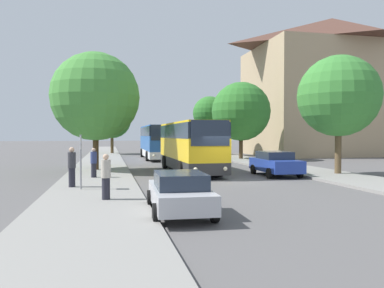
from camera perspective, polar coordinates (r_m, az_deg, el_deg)
The scene contains 17 objects.
ground_plane at distance 21.16m, azimuth 5.06°, elevation -5.58°, with size 300.00×300.00×0.00m, color #565454.
sidewalk_left at distance 20.18m, azimuth -14.34°, elevation -5.74°, with size 4.00×120.00×0.15m, color gray.
sidewalk_right at distance 24.20m, azimuth 21.11°, elevation -4.61°, with size 4.00×120.00×0.15m, color gray.
building_right_background at distance 52.43m, azimuth 20.51°, elevation 8.18°, with size 20.14×13.46×17.70m.
bus_front at distance 25.91m, azimuth -0.37°, elevation -0.25°, with size 2.87×10.61×3.42m.
bus_middle at distance 40.53m, azimuth -5.49°, elevation 0.41°, with size 2.91×11.84×3.53m.
parked_car_left_curb at distance 12.12m, azimuth -1.91°, elevation -7.35°, with size 2.05×4.22×1.37m.
parked_car_right_near at distance 24.08m, azimuth 12.57°, elevation -2.85°, with size 2.22×4.38×1.53m.
bus_stop_sign at distance 17.35m, azimuth -16.60°, elevation -1.66°, with size 0.08×0.45×2.43m.
pedestrian_waiting_near at distance 22.03m, azimuth -14.75°, elevation -2.75°, with size 0.36×0.36×1.68m.
pedestrian_waiting_far at distance 14.39m, azimuth -12.99°, elevation -4.85°, with size 0.36×0.36×1.71m.
pedestrian_walking_back at distance 18.24m, azimuth -17.84°, elevation -3.32°, with size 0.36×0.36×1.85m.
tree_left_near at distance 27.09m, azimuth -14.50°, elevation 7.00°, with size 6.14×6.14×8.16m.
tree_left_far at distance 51.26m, azimuth -12.11°, elevation 3.71°, with size 5.11×5.11×7.09m.
tree_right_near at distance 25.33m, azimuth 21.44°, elevation 6.80°, with size 5.08×5.08×7.40m.
tree_right_mid at distance 38.68m, azimuth 7.48°, elevation 4.93°, with size 6.00×6.00×7.82m.
tree_right_far at distance 46.59m, azimuth 2.70°, elevation 4.70°, with size 4.16×4.16×7.22m.
Camera 1 is at (-6.37, -20.02, 2.56)m, focal length 35.00 mm.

